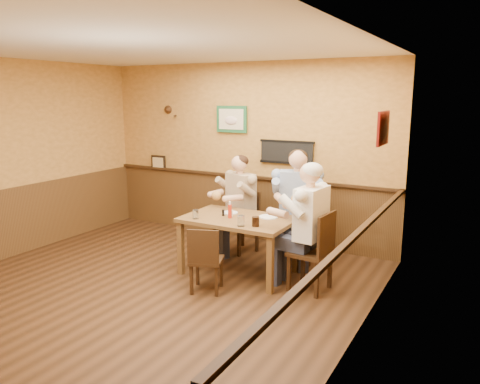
{
  "coord_description": "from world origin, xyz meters",
  "views": [
    {
      "loc": [
        3.53,
        -4.03,
        2.29
      ],
      "look_at": [
        0.76,
        1.0,
        1.1
      ],
      "focal_mm": 35.0,
      "sensor_mm": 36.0,
      "label": 1
    }
  ],
  "objects_px": {
    "chair_back_right": "(296,227)",
    "water_glass_mid": "(241,221)",
    "chair_near_side": "(206,259)",
    "diner_blue_polo": "(297,212)",
    "water_glass_left": "(196,214)",
    "cola_tumbler": "(256,222)",
    "hot_sauce_bottle": "(230,211)",
    "salt_shaker": "(231,214)",
    "diner_white_elder": "(311,234)",
    "diner_tan_shirt": "(241,209)",
    "chair_back_left": "(241,222)",
    "pepper_shaker": "(223,213)",
    "chair_right_end": "(310,251)",
    "dining_table": "(238,224)"
  },
  "relations": [
    {
      "from": "diner_tan_shirt",
      "to": "cola_tumbler",
      "type": "bearing_deg",
      "value": -30.76
    },
    {
      "from": "hot_sauce_bottle",
      "to": "diner_blue_polo",
      "type": "bearing_deg",
      "value": 57.04
    },
    {
      "from": "chair_near_side",
      "to": "salt_shaker",
      "type": "height_order",
      "value": "salt_shaker"
    },
    {
      "from": "diner_tan_shirt",
      "to": "cola_tumbler",
      "type": "distance_m",
      "value": 1.31
    },
    {
      "from": "diner_tan_shirt",
      "to": "pepper_shaker",
      "type": "relative_size",
      "value": 15.69
    },
    {
      "from": "chair_near_side",
      "to": "chair_right_end",
      "type": "bearing_deg",
      "value": -169.84
    },
    {
      "from": "water_glass_left",
      "to": "cola_tumbler",
      "type": "relative_size",
      "value": 0.98
    },
    {
      "from": "hot_sauce_bottle",
      "to": "salt_shaker",
      "type": "bearing_deg",
      "value": 100.52
    },
    {
      "from": "dining_table",
      "to": "cola_tumbler",
      "type": "xyz_separation_m",
      "value": [
        0.38,
        -0.26,
        0.15
      ]
    },
    {
      "from": "chair_right_end",
      "to": "diner_tan_shirt",
      "type": "xyz_separation_m",
      "value": [
        -1.4,
        0.85,
        0.17
      ]
    },
    {
      "from": "chair_back_left",
      "to": "diner_tan_shirt",
      "type": "distance_m",
      "value": 0.19
    },
    {
      "from": "dining_table",
      "to": "water_glass_left",
      "type": "xyz_separation_m",
      "value": [
        -0.45,
        -0.31,
        0.15
      ]
    },
    {
      "from": "diner_blue_polo",
      "to": "hot_sauce_bottle",
      "type": "relative_size",
      "value": 7.18
    },
    {
      "from": "pepper_shaker",
      "to": "diner_tan_shirt",
      "type": "bearing_deg",
      "value": 102.72
    },
    {
      "from": "chair_near_side",
      "to": "chair_back_left",
      "type": "bearing_deg",
      "value": -97.07
    },
    {
      "from": "diner_tan_shirt",
      "to": "diner_blue_polo",
      "type": "distance_m",
      "value": 0.88
    },
    {
      "from": "cola_tumbler",
      "to": "pepper_shaker",
      "type": "bearing_deg",
      "value": 158.34
    },
    {
      "from": "hot_sauce_bottle",
      "to": "salt_shaker",
      "type": "distance_m",
      "value": 0.08
    },
    {
      "from": "water_glass_left",
      "to": "dining_table",
      "type": "bearing_deg",
      "value": 34.38
    },
    {
      "from": "diner_blue_polo",
      "to": "salt_shaker",
      "type": "xyz_separation_m",
      "value": [
        -0.58,
        -0.82,
        0.09
      ]
    },
    {
      "from": "chair_near_side",
      "to": "salt_shaker",
      "type": "distance_m",
      "value": 0.77
    },
    {
      "from": "water_glass_left",
      "to": "diner_tan_shirt",
      "type": "bearing_deg",
      "value": 87.2
    },
    {
      "from": "diner_white_elder",
      "to": "hot_sauce_bottle",
      "type": "distance_m",
      "value": 1.1
    },
    {
      "from": "chair_back_right",
      "to": "cola_tumbler",
      "type": "bearing_deg",
      "value": -117.1
    },
    {
      "from": "chair_right_end",
      "to": "chair_near_side",
      "type": "distance_m",
      "value": 1.23
    },
    {
      "from": "diner_tan_shirt",
      "to": "pepper_shaker",
      "type": "height_order",
      "value": "diner_tan_shirt"
    },
    {
      "from": "diner_blue_polo",
      "to": "diner_white_elder",
      "type": "relative_size",
      "value": 1.02
    },
    {
      "from": "cola_tumbler",
      "to": "pepper_shaker",
      "type": "distance_m",
      "value": 0.64
    },
    {
      "from": "chair_back_right",
      "to": "water_glass_mid",
      "type": "distance_m",
      "value": 1.21
    },
    {
      "from": "water_glass_left",
      "to": "cola_tumbler",
      "type": "xyz_separation_m",
      "value": [
        0.83,
        0.05,
        0.0
      ]
    },
    {
      "from": "chair_right_end",
      "to": "diner_tan_shirt",
      "type": "relative_size",
      "value": 0.74
    },
    {
      "from": "chair_right_end",
      "to": "chair_back_right",
      "type": "bearing_deg",
      "value": -142.52
    },
    {
      "from": "chair_near_side",
      "to": "diner_blue_polo",
      "type": "height_order",
      "value": "diner_blue_polo"
    },
    {
      "from": "chair_back_right",
      "to": "salt_shaker",
      "type": "height_order",
      "value": "chair_back_right"
    },
    {
      "from": "chair_back_left",
      "to": "chair_near_side",
      "type": "relative_size",
      "value": 1.14
    },
    {
      "from": "diner_tan_shirt",
      "to": "salt_shaker",
      "type": "distance_m",
      "value": 0.87
    },
    {
      "from": "water_glass_mid",
      "to": "chair_back_left",
      "type": "bearing_deg",
      "value": 118.87
    },
    {
      "from": "chair_back_left",
      "to": "diner_blue_polo",
      "type": "distance_m",
      "value": 0.91
    },
    {
      "from": "dining_table",
      "to": "chair_near_side",
      "type": "height_order",
      "value": "chair_near_side"
    },
    {
      "from": "pepper_shaker",
      "to": "chair_right_end",
      "type": "bearing_deg",
      "value": -1.71
    },
    {
      "from": "pepper_shaker",
      "to": "chair_back_left",
      "type": "bearing_deg",
      "value": 102.72
    },
    {
      "from": "chair_back_left",
      "to": "diner_white_elder",
      "type": "relative_size",
      "value": 0.66
    },
    {
      "from": "chair_near_side",
      "to": "diner_blue_polo",
      "type": "relative_size",
      "value": 0.57
    },
    {
      "from": "dining_table",
      "to": "chair_back_right",
      "type": "distance_m",
      "value": 0.95
    },
    {
      "from": "chair_right_end",
      "to": "diner_white_elder",
      "type": "height_order",
      "value": "diner_white_elder"
    },
    {
      "from": "chair_near_side",
      "to": "water_glass_left",
      "type": "xyz_separation_m",
      "value": [
        -0.4,
        0.37,
        0.41
      ]
    },
    {
      "from": "diner_white_elder",
      "to": "chair_back_left",
      "type": "bearing_deg",
      "value": -115.14
    },
    {
      "from": "chair_back_left",
      "to": "cola_tumbler",
      "type": "distance_m",
      "value": 1.35
    },
    {
      "from": "diner_blue_polo",
      "to": "water_glass_mid",
      "type": "bearing_deg",
      "value": -124.54
    },
    {
      "from": "chair_back_right",
      "to": "chair_right_end",
      "type": "relative_size",
      "value": 1.02
    }
  ]
}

